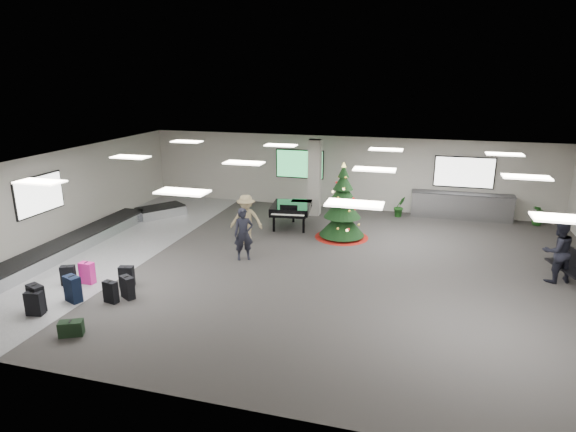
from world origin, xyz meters
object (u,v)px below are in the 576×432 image
(baggage_carousel, at_px, (91,237))
(traveler_bench, at_px, (558,251))
(christmas_tree, at_px, (342,212))
(grand_piano, at_px, (291,209))
(service_counter, at_px, (461,206))
(potted_plant_left, at_px, (400,207))
(traveler_a, at_px, (244,234))
(pink_suitcase, at_px, (87,273))
(bench, at_px, (572,265))
(traveler_b, at_px, (246,219))
(potted_plant_right, at_px, (538,216))

(baggage_carousel, xyz_separation_m, traveler_bench, (15.05, 0.75, 0.72))
(baggage_carousel, height_order, christmas_tree, christmas_tree)
(grand_piano, bearing_deg, traveler_bench, -25.79)
(service_counter, distance_m, potted_plant_left, 2.50)
(service_counter, distance_m, traveler_a, 9.77)
(pink_suitcase, distance_m, bench, 13.86)
(traveler_bench, bearing_deg, baggage_carousel, -21.04)
(traveler_b, bearing_deg, grand_piano, 55.96)
(pink_suitcase, distance_m, potted_plant_left, 12.43)
(baggage_carousel, height_order, service_counter, service_counter)
(service_counter, height_order, traveler_bench, traveler_bench)
(baggage_carousel, bearing_deg, traveler_a, -0.42)
(service_counter, height_order, traveler_a, traveler_a)
(bench, bearing_deg, traveler_a, 167.43)
(bench, bearing_deg, potted_plant_left, 115.29)
(baggage_carousel, bearing_deg, traveler_bench, 2.84)
(service_counter, bearing_deg, traveler_a, -136.04)
(baggage_carousel, xyz_separation_m, pink_suitcase, (2.18, -3.03, 0.10))
(baggage_carousel, bearing_deg, christmas_tree, 19.47)
(potted_plant_right, bearing_deg, pink_suitcase, -144.63)
(baggage_carousel, distance_m, potted_plant_left, 12.15)
(traveler_b, bearing_deg, potted_plant_left, 34.86)
(potted_plant_right, bearing_deg, potted_plant_left, -177.17)
(baggage_carousel, xyz_separation_m, traveler_a, (5.81, -0.04, 0.64))
(baggage_carousel, bearing_deg, grand_piano, 29.76)
(christmas_tree, height_order, grand_piano, christmas_tree)
(christmas_tree, bearing_deg, potted_plant_left, 60.39)
(service_counter, xyz_separation_m, potted_plant_right, (2.88, -0.15, -0.15))
(service_counter, bearing_deg, baggage_carousel, -152.33)
(pink_suitcase, distance_m, christmas_tree, 8.75)
(traveler_a, bearing_deg, traveler_bench, -23.21)
(potted_plant_left, height_order, potted_plant_right, potted_plant_left)
(traveler_b, relative_size, potted_plant_left, 2.01)
(service_counter, relative_size, pink_suitcase, 6.24)
(christmas_tree, distance_m, traveler_bench, 6.94)
(traveler_bench, xyz_separation_m, potted_plant_left, (-4.68, 5.57, -0.49))
(baggage_carousel, bearing_deg, bench, 2.99)
(potted_plant_left, bearing_deg, bench, -47.10)
(traveler_b, height_order, traveler_bench, traveler_bench)
(service_counter, bearing_deg, potted_plant_left, -170.48)
(traveler_bench, distance_m, potted_plant_left, 7.29)
(grand_piano, relative_size, bench, 1.28)
(grand_piano, relative_size, traveler_bench, 1.10)
(baggage_carousel, distance_m, traveler_b, 5.58)
(christmas_tree, height_order, traveler_b, christmas_tree)
(bench, bearing_deg, traveler_b, 158.89)
(pink_suitcase, xyz_separation_m, potted_plant_left, (8.20, 9.35, 0.12))
(potted_plant_right, bearing_deg, baggage_carousel, -157.27)
(bench, xyz_separation_m, traveler_a, (-9.68, -0.85, 0.31))
(christmas_tree, bearing_deg, service_counter, 40.61)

